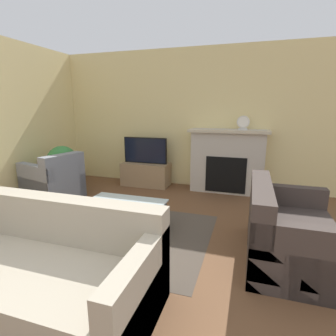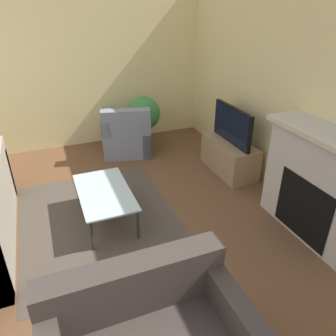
# 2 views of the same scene
# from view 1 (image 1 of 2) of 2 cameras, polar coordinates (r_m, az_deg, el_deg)

# --- Properties ---
(wall_back) EXTENTS (8.07, 0.06, 2.70)m
(wall_back) POSITION_cam_1_polar(r_m,az_deg,el_deg) (5.38, 3.03, 10.55)
(wall_back) COLOR beige
(wall_back) RESTS_ON ground_plane
(area_rug) EXTENTS (2.23, 1.77, 0.00)m
(area_rug) POSITION_cam_1_polar(r_m,az_deg,el_deg) (3.55, -9.95, -13.68)
(area_rug) COLOR #4C4238
(area_rug) RESTS_ON ground_plane
(fireplace) EXTENTS (1.45, 0.47, 1.19)m
(fireplace) POSITION_cam_1_polar(r_m,az_deg,el_deg) (5.07, 12.76, 1.78)
(fireplace) COLOR #BCB2A3
(fireplace) RESTS_ON ground_plane
(tv_stand) EXTENTS (0.97, 0.45, 0.47)m
(tv_stand) POSITION_cam_1_polar(r_m,az_deg,el_deg) (5.44, -4.84, -1.33)
(tv_stand) COLOR #997A56
(tv_stand) RESTS_ON ground_plane
(tv) EXTENTS (0.91, 0.06, 0.52)m
(tv) POSITION_cam_1_polar(r_m,az_deg,el_deg) (5.34, -4.96, 3.84)
(tv) COLOR black
(tv) RESTS_ON tv_stand
(couch_sectional) EXTENTS (1.98, 0.94, 0.82)m
(couch_sectional) POSITION_cam_1_polar(r_m,az_deg,el_deg) (2.51, -26.44, -19.70)
(couch_sectional) COLOR #9E937F
(couch_sectional) RESTS_ON ground_plane
(couch_loveseat) EXTENTS (0.86, 1.29, 0.82)m
(couch_loveseat) POSITION_cam_1_polar(r_m,az_deg,el_deg) (3.09, 24.43, -13.02)
(couch_loveseat) COLOR #3D332D
(couch_loveseat) RESTS_ON ground_plane
(armchair_by_window) EXTENTS (1.01, 0.95, 0.82)m
(armchair_by_window) POSITION_cam_1_polar(r_m,az_deg,el_deg) (5.06, -23.56, -2.77)
(armchair_by_window) COLOR gray
(armchair_by_window) RESTS_ON ground_plane
(coffee_table) EXTENTS (1.03, 0.57, 0.38)m
(coffee_table) POSITION_cam_1_polar(r_m,az_deg,el_deg) (3.49, -9.42, -7.96)
(coffee_table) COLOR #333338
(coffee_table) RESTS_ON ground_plane
(potted_plant) EXTENTS (0.55, 0.55, 0.89)m
(potted_plant) POSITION_cam_1_polar(r_m,az_deg,el_deg) (5.28, -21.98, 1.15)
(potted_plant) COLOR #47474C
(potted_plant) RESTS_ON ground_plane
(mantel_clock) EXTENTS (0.22, 0.07, 0.25)m
(mantel_clock) POSITION_cam_1_polar(r_m,az_deg,el_deg) (4.97, 16.05, 9.51)
(mantel_clock) COLOR beige
(mantel_clock) RESTS_ON fireplace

